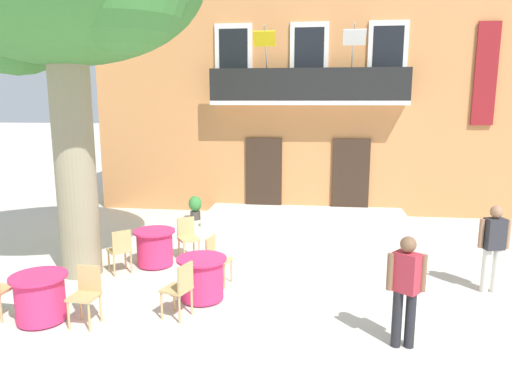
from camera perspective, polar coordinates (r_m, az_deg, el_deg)
name	(u,v)px	position (r m, az deg, el deg)	size (l,w,h in m)	color
ground_plane	(265,269)	(9.89, 1.08, -9.21)	(120.00, 120.00, 0.00)	beige
building_facade	(309,90)	(16.23, 6.44, 12.08)	(13.00, 5.09, 7.50)	#CC844C
entrance_step_platform	(305,217)	(13.67, 5.93, -3.02)	(5.66, 1.94, 0.25)	silver
cafe_table_near_tree	(202,278)	(8.37, -6.52, -10.24)	(0.86, 0.86, 0.76)	#E52D66
cafe_chair_near_tree_0	(180,286)	(7.71, -9.10, -11.14)	(0.51, 0.51, 0.91)	tan
cafe_chair_near_tree_1	(216,257)	(8.99, -4.87, -7.77)	(0.48, 0.48, 0.91)	tan
cafe_table_middle	(40,298)	(8.27, -24.50, -11.48)	(0.86, 0.86, 0.76)	#E52D66
cafe_chair_middle_1	(86,291)	(7.88, -19.72, -11.15)	(0.43, 0.43, 0.91)	tan
cafe_table_front	(155,247)	(10.19, -12.06, -6.53)	(0.86, 0.86, 0.76)	#E52D66
cafe_chair_front_0	(188,236)	(10.43, -8.22, -5.20)	(0.56, 0.56, 0.91)	tan
cafe_chair_front_1	(120,248)	(9.83, -15.98, -6.52)	(0.56, 0.56, 0.91)	tan
ground_planter_left	(195,207)	(13.86, -7.32, -1.74)	(0.38, 0.38, 0.70)	#47423D
pedestrian_near_entrance	(493,244)	(9.45, 26.63, -5.62)	(0.53, 0.30, 1.60)	silver
pedestrian_mid_plaza	(406,286)	(6.96, 17.54, -10.68)	(0.53, 0.38, 1.61)	#232328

